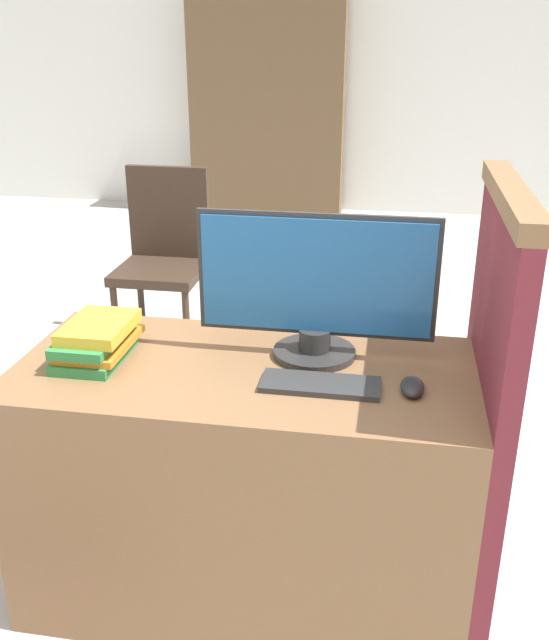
{
  "coord_description": "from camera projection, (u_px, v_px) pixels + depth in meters",
  "views": [
    {
      "loc": [
        0.39,
        -1.42,
        1.64
      ],
      "look_at": [
        0.09,
        0.28,
        0.92
      ],
      "focal_mm": 40.0,
      "sensor_mm": 36.0,
      "label": 1
    }
  ],
  "objects": [
    {
      "name": "bookshelf_far",
      "position": [
        267.0,
        109.0,
        6.43
      ],
      "size": [
        1.38,
        0.32,
        1.89
      ],
      "color": "brown",
      "rests_on": "ground_plane"
    },
    {
      "name": "wall_back",
      "position": [
        361.0,
        55.0,
        6.35
      ],
      "size": [
        12.0,
        0.06,
        2.8
      ],
      "color": "white",
      "rests_on": "ground_plane"
    },
    {
      "name": "mouse",
      "position": [
        412.0,
        386.0,
        1.84
      ],
      "size": [
        0.06,
        0.11,
        0.03
      ],
      "color": "#262626",
      "rests_on": "desk"
    },
    {
      "name": "desk",
      "position": [
        246.0,
        482.0,
        2.12
      ],
      "size": [
        1.28,
        0.63,
        0.76
      ],
      "color": "brown",
      "rests_on": "ground_plane"
    },
    {
      "name": "monitor",
      "position": [
        316.0,
        288.0,
        1.97
      ],
      "size": [
        0.67,
        0.24,
        0.42
      ],
      "color": "#282828",
      "rests_on": "desk"
    },
    {
      "name": "keyboard",
      "position": [
        320.0,
        385.0,
        1.86
      ],
      "size": [
        0.31,
        0.12,
        0.02
      ],
      "color": "#2D2D2D",
      "rests_on": "desk"
    },
    {
      "name": "carrel_divider",
      "position": [
        484.0,
        414.0,
        1.96
      ],
      "size": [
        0.07,
        0.73,
        1.28
      ],
      "color": "maroon",
      "rests_on": "ground_plane"
    },
    {
      "name": "book_stack",
      "position": [
        96.0,
        341.0,
        2.01
      ],
      "size": [
        0.19,
        0.29,
        0.11
      ],
      "color": "#2D7F42",
      "rests_on": "desk"
    },
    {
      "name": "far_chair",
      "position": [
        164.0,
        251.0,
        3.79
      ],
      "size": [
        0.44,
        0.44,
        0.96
      ],
      "rotation": [
        0.0,
        0.0,
        0.69
      ],
      "color": "#38281E",
      "rests_on": "ground_plane"
    }
  ]
}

